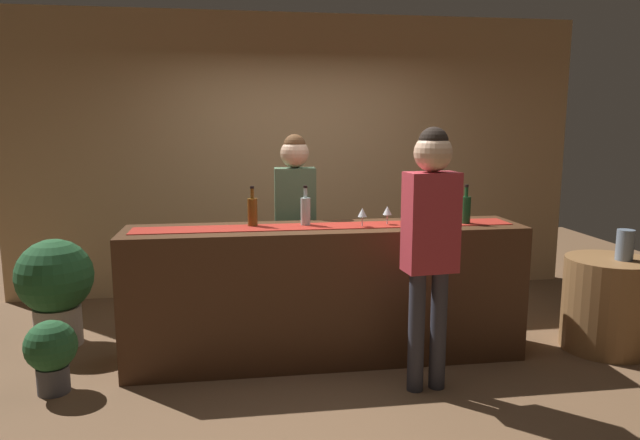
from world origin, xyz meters
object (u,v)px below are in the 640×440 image
wine_bottle_clear (306,211)px  wine_glass_near_customer (362,213)px  wine_bottle_green (466,209)px  customer_sipping (431,230)px  bartender (295,212)px  wine_glass_mid_counter (387,211)px  vase_on_side_table (625,245)px  potted_plant_tall (55,285)px  round_side_table (607,304)px  potted_plant_small (51,351)px  wine_bottle_amber (253,211)px

wine_bottle_clear → wine_glass_near_customer: 0.43m
wine_bottle_green → wine_glass_near_customer: size_ratio=2.10×
wine_glass_near_customer → customer_sipping: customer_sipping is taller
wine_bottle_clear → bartender: bartender is taller
wine_glass_near_customer → bartender: size_ratio=0.08×
wine_glass_mid_counter → vase_on_side_table: size_ratio=0.60×
wine_bottle_clear → potted_plant_tall: size_ratio=0.34×
wine_bottle_clear → wine_bottle_green: 1.22m
wine_bottle_clear → vase_on_side_table: (2.46, -0.27, -0.28)m
wine_glass_mid_counter → round_side_table: wine_glass_mid_counter is taller
wine_glass_mid_counter → potted_plant_small: size_ratio=0.29×
customer_sipping → vase_on_side_table: (1.73, 0.42, -0.25)m
wine_glass_near_customer → potted_plant_small: bearing=-173.6°
wine_bottle_amber → bartender: size_ratio=0.18×
customer_sipping → round_side_table: 1.88m
wine_bottle_amber → potted_plant_tall: (-1.58, 0.49, -0.64)m
wine_bottle_amber → potted_plant_tall: 1.77m
wine_bottle_amber → wine_bottle_green: size_ratio=1.00×
wine_glass_near_customer → potted_plant_tall: (-2.38, 0.64, -0.63)m
wine_bottle_amber → wine_bottle_green: (1.61, -0.13, 0.00)m
customer_sipping → potted_plant_tall: size_ratio=2.01×
potted_plant_tall → wine_glass_mid_counter: bearing=-12.6°
wine_bottle_green → bartender: bartender is taller
wine_glass_near_customer → wine_glass_mid_counter: bearing=17.5°
wine_bottle_clear → wine_bottle_green: size_ratio=1.00×
wine_bottle_green → vase_on_side_table: bearing=-7.3°
wine_bottle_clear → vase_on_side_table: 2.50m
potted_plant_tall → potted_plant_small: potted_plant_tall is taller
bartender → round_side_table: bearing=165.9°
wine_bottle_amber → wine_bottle_green: 1.62m
wine_glass_near_customer → potted_plant_small: wine_glass_near_customer is taller
wine_bottle_clear → vase_on_side_table: bearing=-6.3°
potted_plant_tall → vase_on_side_table: bearing=-10.0°
wine_bottle_green → wine_bottle_clear: bearing=174.7°
wine_glass_near_customer → vase_on_side_table: (2.06, -0.14, -0.28)m
vase_on_side_table → potted_plant_small: 4.27m
wine_bottle_clear → wine_bottle_amber: size_ratio=1.00×
wine_bottle_green → potted_plant_small: bearing=-174.9°
customer_sipping → wine_bottle_green: bearing=45.0°
wine_glass_near_customer → wine_bottle_clear: bearing=161.9°
wine_glass_mid_counter → potted_plant_small: bearing=-172.6°
bartender → potted_plant_small: size_ratio=3.41×
bartender → vase_on_side_table: bearing=165.2°
round_side_table → customer_sipping: bearing=-164.0°
wine_bottle_amber → vase_on_side_table: size_ratio=1.26×
round_side_table → vase_on_side_table: size_ratio=3.08×
wine_glass_near_customer → potted_plant_small: 2.34m
wine_bottle_amber → round_side_table: bearing=-4.9°
wine_bottle_amber → wine_glass_near_customer: size_ratio=2.10×
bartender → potted_plant_tall: 2.02m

